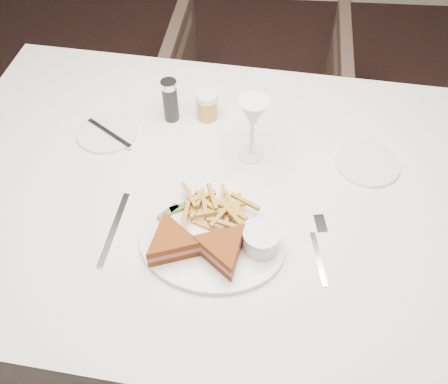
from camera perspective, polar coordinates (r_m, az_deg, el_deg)
The scene contains 3 objects.
table at distance 1.50m, azimuth 0.15°, elevation -8.88°, with size 1.45×0.96×0.75m, color white.
chair_far at distance 2.06m, azimuth 3.54°, elevation 10.88°, with size 0.69×0.64×0.71m, color #443229.
table_setting at distance 1.12m, azimuth -0.72°, elevation -0.82°, with size 0.83×0.62×0.18m.
Camera 1 is at (0.08, -0.48, 1.67)m, focal length 40.00 mm.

